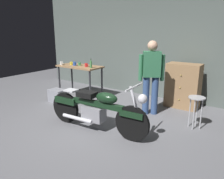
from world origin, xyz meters
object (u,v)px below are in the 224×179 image
(storage_bin, at_px, (58,96))
(mug_blue_enamel, at_px, (75,64))
(wooden_dresser, at_px, (183,86))
(mug_yellow_tall, at_px, (71,63))
(person_standing, at_px, (151,75))
(shop_stool, at_px, (196,104))
(mug_red_diner, at_px, (86,65))
(bottle, at_px, (91,64))
(mug_white_ceramic, at_px, (62,63))
(motorcycle, at_px, (96,109))
(mug_green_speckled, at_px, (79,64))

(storage_bin, height_order, mug_blue_enamel, mug_blue_enamel)
(wooden_dresser, xyz_separation_m, mug_yellow_tall, (-3.04, -0.78, 0.39))
(person_standing, distance_m, shop_stool, 1.17)
(mug_red_diner, height_order, bottle, bottle)
(bottle, bearing_deg, mug_red_diner, 162.86)
(mug_white_ceramic, bearing_deg, mug_yellow_tall, 41.72)
(mug_white_ceramic, bearing_deg, mug_red_diner, 11.78)
(motorcycle, distance_m, person_standing, 1.55)
(person_standing, relative_size, mug_white_ceramic, 15.13)
(bottle, bearing_deg, person_standing, -0.60)
(motorcycle, relative_size, person_standing, 1.31)
(mug_red_diner, bearing_deg, mug_white_ceramic, -168.22)
(storage_bin, height_order, mug_yellow_tall, mug_yellow_tall)
(storage_bin, relative_size, bottle, 1.83)
(mug_blue_enamel, bearing_deg, mug_green_speckled, 41.30)
(mug_green_speckled, xyz_separation_m, mug_red_diner, (0.32, -0.07, 0.00))
(mug_blue_enamel, xyz_separation_m, bottle, (0.64, -0.04, 0.04))
(mug_blue_enamel, bearing_deg, mug_yellow_tall, 165.30)
(mug_white_ceramic, bearing_deg, shop_stool, -1.75)
(wooden_dresser, height_order, mug_blue_enamel, wooden_dresser)
(shop_stool, bearing_deg, mug_green_speckled, 174.04)
(mug_yellow_tall, relative_size, mug_white_ceramic, 1.04)
(motorcycle, bearing_deg, wooden_dresser, 65.29)
(storage_bin, xyz_separation_m, mug_blue_enamel, (0.02, 0.69, 0.78))
(person_standing, relative_size, mug_blue_enamel, 13.34)
(motorcycle, bearing_deg, person_standing, 69.09)
(motorcycle, xyz_separation_m, mug_blue_enamel, (-1.96, 1.47, 0.50))
(shop_stool, height_order, mug_white_ceramic, mug_white_ceramic)
(wooden_dresser, bearing_deg, mug_blue_enamel, -163.86)
(person_standing, xyz_separation_m, shop_stool, (1.07, -0.20, -0.43))
(mug_blue_enamel, distance_m, mug_red_diner, 0.42)
(mug_yellow_tall, bearing_deg, mug_green_speckled, 9.70)
(mug_red_diner, bearing_deg, motorcycle, -44.12)
(storage_bin, relative_size, mug_white_ceramic, 3.99)
(shop_stool, relative_size, mug_white_ceramic, 5.80)
(motorcycle, xyz_separation_m, mug_white_ceramic, (-2.34, 1.33, 0.50))
(storage_bin, distance_m, mug_red_diner, 1.14)
(mug_blue_enamel, relative_size, mug_yellow_tall, 1.09)
(shop_stool, xyz_separation_m, storage_bin, (-3.49, -0.42, -0.33))
(shop_stool, bearing_deg, mug_blue_enamel, 175.71)
(storage_bin, bearing_deg, motorcycle, -21.64)
(mug_blue_enamel, relative_size, bottle, 0.52)
(mug_red_diner, xyz_separation_m, mug_white_ceramic, (-0.80, -0.17, 0.00))
(motorcycle, height_order, mug_white_ceramic, mug_white_ceramic)
(person_standing, distance_m, mug_yellow_tall, 2.58)
(wooden_dresser, xyz_separation_m, mug_red_diner, (-2.45, -0.81, 0.40))
(wooden_dresser, bearing_deg, motorcycle, -111.53)
(shop_stool, distance_m, mug_yellow_tall, 3.69)
(person_standing, height_order, bottle, person_standing)
(mug_green_speckled, bearing_deg, person_standing, -3.84)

